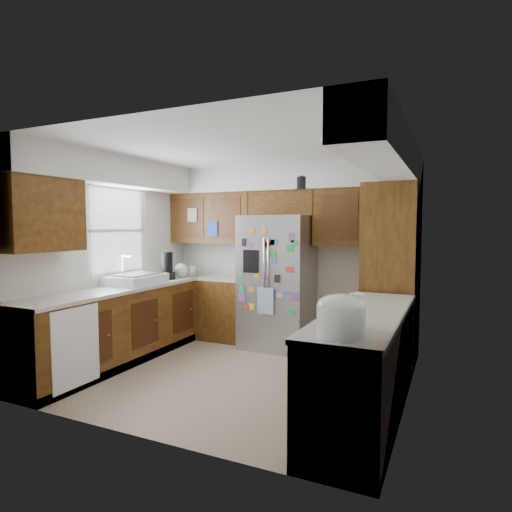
{
  "coord_description": "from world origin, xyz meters",
  "views": [
    {
      "loc": [
        2.16,
        -4.17,
        1.66
      ],
      "look_at": [
        0.07,
        0.35,
        1.31
      ],
      "focal_mm": 30.0,
      "sensor_mm": 36.0,
      "label": 1
    }
  ],
  "objects_px": {
    "fridge": "(277,282)",
    "rice_cooker": "(341,315)",
    "pantry": "(391,275)",
    "paper_towel": "(357,310)"
  },
  "relations": [
    {
      "from": "pantry",
      "to": "paper_towel",
      "type": "bearing_deg",
      "value": -89.04
    },
    {
      "from": "pantry",
      "to": "fridge",
      "type": "relative_size",
      "value": 1.19
    },
    {
      "from": "fridge",
      "to": "rice_cooker",
      "type": "distance_m",
      "value": 2.99
    },
    {
      "from": "paper_towel",
      "to": "fridge",
      "type": "bearing_deg",
      "value": 124.12
    },
    {
      "from": "fridge",
      "to": "paper_towel",
      "type": "distance_m",
      "value": 2.74
    },
    {
      "from": "pantry",
      "to": "paper_towel",
      "type": "xyz_separation_m",
      "value": [
        0.04,
        -2.22,
        -0.03
      ]
    },
    {
      "from": "pantry",
      "to": "paper_towel",
      "type": "distance_m",
      "value": 2.22
    },
    {
      "from": "rice_cooker",
      "to": "pantry",
      "type": "bearing_deg",
      "value": 89.99
    },
    {
      "from": "pantry",
      "to": "paper_towel",
      "type": "relative_size",
      "value": 8.66
    },
    {
      "from": "pantry",
      "to": "fridge",
      "type": "distance_m",
      "value": 1.51
    }
  ]
}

